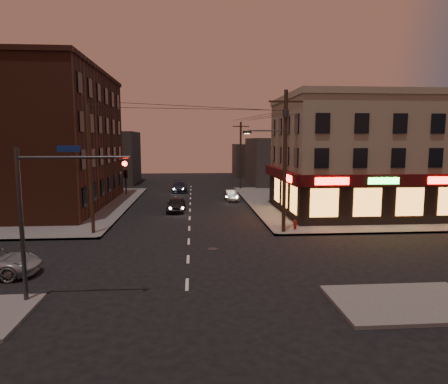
{
  "coord_description": "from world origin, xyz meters",
  "views": [
    {
      "loc": [
        0.33,
        -21.97,
        6.68
      ],
      "look_at": [
        2.42,
        4.78,
        3.2
      ],
      "focal_mm": 32.0,
      "sensor_mm": 36.0,
      "label": 1
    }
  ],
  "objects": [
    {
      "name": "traffic_signal",
      "position": [
        -5.57,
        -5.6,
        4.16
      ],
      "size": [
        4.49,
        0.32,
        6.47
      ],
      "color": "#333538",
      "rests_on": "ground"
    },
    {
      "name": "bg_building_nw",
      "position": [
        -13.0,
        42.0,
        4.0
      ],
      "size": [
        9.0,
        10.0,
        8.0
      ],
      "primitive_type": "cube",
      "color": "#3F3D3A",
      "rests_on": "ground"
    },
    {
      "name": "utility_pole_west",
      "position": [
        -6.8,
        6.5,
        4.65
      ],
      "size": [
        0.24,
        0.24,
        9.0
      ],
      "primitive_type": "cylinder",
      "color": "#382619",
      "rests_on": "sidewalk_nw"
    },
    {
      "name": "sedan_mid",
      "position": [
        4.57,
        22.0,
        0.59
      ],
      "size": [
        1.51,
        3.69,
        1.19
      ],
      "primitive_type": "imported",
      "rotation": [
        0.0,
        0.0,
        0.07
      ],
      "color": "slate",
      "rests_on": "ground"
    },
    {
      "name": "pizza_building",
      "position": [
        15.93,
        13.43,
        5.35
      ],
      "size": [
        15.85,
        12.85,
        10.5
      ],
      "color": "gray",
      "rests_on": "sidewalk_ne"
    },
    {
      "name": "sidewalk_nw",
      "position": [
        -18.0,
        19.0,
        0.07
      ],
      "size": [
        24.0,
        28.0,
        0.15
      ],
      "primitive_type": "cube",
      "color": "#514F4C",
      "rests_on": "ground"
    },
    {
      "name": "sedan_near",
      "position": [
        -1.28,
        15.4,
        0.68
      ],
      "size": [
        1.83,
        4.1,
        1.37
      ],
      "primitive_type": "imported",
      "rotation": [
        0.0,
        0.0,
        -0.06
      ],
      "color": "black",
      "rests_on": "ground"
    },
    {
      "name": "utility_pole_far",
      "position": [
        6.8,
        32.0,
        4.65
      ],
      "size": [
        0.26,
        0.26,
        9.0
      ],
      "primitive_type": "cylinder",
      "color": "#382619",
      "rests_on": "sidewalk_ne"
    },
    {
      "name": "bg_building_ne_a",
      "position": [
        14.0,
        38.0,
        3.5
      ],
      "size": [
        10.0,
        12.0,
        7.0
      ],
      "primitive_type": "cube",
      "color": "#3F3D3A",
      "rests_on": "ground"
    },
    {
      "name": "bg_building_ne_b",
      "position": [
        12.0,
        52.0,
        3.0
      ],
      "size": [
        8.0,
        8.0,
        6.0
      ],
      "primitive_type": "cube",
      "color": "#3F3D3A",
      "rests_on": "ground"
    },
    {
      "name": "brick_apartment",
      "position": [
        -14.5,
        19.0,
        6.65
      ],
      "size": [
        12.0,
        20.0,
        13.0
      ],
      "primitive_type": "cube",
      "color": "#4B2518",
      "rests_on": "sidewalk_nw"
    },
    {
      "name": "utility_pole_main",
      "position": [
        6.68,
        5.8,
        5.76
      ],
      "size": [
        4.2,
        0.44,
        10.0
      ],
      "color": "#382619",
      "rests_on": "sidewalk_ne"
    },
    {
      "name": "fire_hydrant",
      "position": [
        7.8,
        6.41,
        0.53
      ],
      "size": [
        0.31,
        0.31,
        0.7
      ],
      "rotation": [
        0.0,
        0.0,
        -0.06
      ],
      "color": "maroon",
      "rests_on": "sidewalk_ne"
    },
    {
      "name": "ground",
      "position": [
        0.0,
        0.0,
        0.0
      ],
      "size": [
        120.0,
        120.0,
        0.0
      ],
      "primitive_type": "plane",
      "color": "black",
      "rests_on": "ground"
    },
    {
      "name": "sedan_far",
      "position": [
        -1.42,
        30.16,
        0.68
      ],
      "size": [
        2.08,
        4.78,
        1.37
      ],
      "primitive_type": "imported",
      "rotation": [
        0.0,
        0.0,
        0.03
      ],
      "color": "black",
      "rests_on": "ground"
    },
    {
      "name": "sidewalk_ne",
      "position": [
        18.0,
        19.0,
        0.07
      ],
      "size": [
        24.0,
        28.0,
        0.15
      ],
      "primitive_type": "cube",
      "color": "#514F4C",
      "rests_on": "ground"
    }
  ]
}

